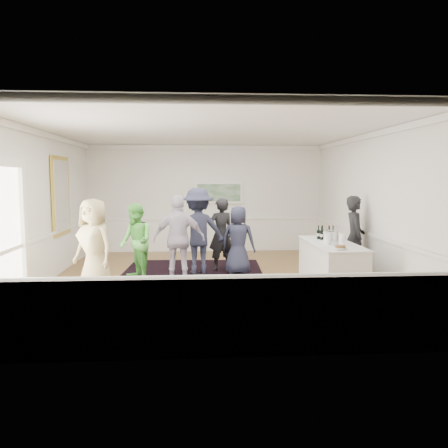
{
  "coord_description": "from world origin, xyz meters",
  "views": [
    {
      "loc": [
        -0.3,
        -9.18,
        2.21
      ],
      "look_at": [
        0.31,
        0.2,
        1.22
      ],
      "focal_mm": 35.0,
      "sensor_mm": 36.0,
      "label": 1
    }
  ],
  "objects": [
    {
      "name": "guest_dark_a",
      "position": [
        -0.25,
        0.83,
        1.0
      ],
      "size": [
        1.41,
        0.98,
        1.99
      ],
      "primitive_type": "imported",
      "rotation": [
        0.0,
        0.0,
        3.34
      ],
      "color": "#222438",
      "rests_on": "floor"
    },
    {
      "name": "nut_bowl",
      "position": [
        2.33,
        -1.47,
        0.95
      ],
      "size": [
        0.24,
        0.24,
        0.08
      ],
      "color": "white",
      "rests_on": "serving_table"
    },
    {
      "name": "floor",
      "position": [
        0.0,
        0.0,
        0.0
      ],
      "size": [
        8.0,
        8.0,
        0.0
      ],
      "primitive_type": "plane",
      "color": "olive",
      "rests_on": "ground"
    },
    {
      "name": "juice_pitchers",
      "position": [
        2.39,
        -0.79,
        1.03
      ],
      "size": [
        0.35,
        0.43,
        0.24
      ],
      "color": "#76A83C",
      "rests_on": "serving_table"
    },
    {
      "name": "mirror",
      "position": [
        -3.45,
        1.3,
        1.8
      ],
      "size": [
        0.05,
        1.25,
        1.85
      ],
      "color": "gold",
      "rests_on": "wall_left"
    },
    {
      "name": "wine_bottles",
      "position": [
        2.47,
        -0.12,
        1.07
      ],
      "size": [
        0.36,
        0.26,
        0.31
      ],
      "color": "black",
      "rests_on": "serving_table"
    },
    {
      "name": "landscape_painting",
      "position": [
        0.4,
        3.95,
        1.78
      ],
      "size": [
        1.44,
        0.06,
        0.66
      ],
      "color": "white",
      "rests_on": "wall_back"
    },
    {
      "name": "wall_front",
      "position": [
        0.0,
        -4.0,
        1.6
      ],
      "size": [
        7.0,
        0.02,
        3.2
      ],
      "primitive_type": "cube",
      "color": "white",
      "rests_on": "floor"
    },
    {
      "name": "wall_left",
      "position": [
        -3.5,
        0.0,
        1.6
      ],
      "size": [
        0.02,
        8.0,
        3.2
      ],
      "primitive_type": "cube",
      "color": "white",
      "rests_on": "floor"
    },
    {
      "name": "serving_table",
      "position": [
        2.45,
        -0.6,
        0.46
      ],
      "size": [
        0.86,
        2.26,
        0.91
      ],
      "color": "silver",
      "rests_on": "floor"
    },
    {
      "name": "ice_bucket",
      "position": [
        2.51,
        -0.43,
        1.03
      ],
      "size": [
        0.26,
        0.26,
        0.25
      ],
      "primitive_type": "cylinder",
      "color": "silver",
      "rests_on": "serving_table"
    },
    {
      "name": "wainscoting",
      "position": [
        0.0,
        0.0,
        0.5
      ],
      "size": [
        7.0,
        8.0,
        1.0
      ],
      "primitive_type": null,
      "color": "white",
      "rests_on": "floor"
    },
    {
      "name": "wall_right",
      "position": [
        3.5,
        0.0,
        1.6
      ],
      "size": [
        0.02,
        8.0,
        3.2
      ],
      "primitive_type": "cube",
      "color": "white",
      "rests_on": "floor"
    },
    {
      "name": "ceiling",
      "position": [
        0.0,
        0.0,
        3.2
      ],
      "size": [
        7.0,
        8.0,
        0.02
      ],
      "primitive_type": "cube",
      "color": "white",
      "rests_on": "wall_back"
    },
    {
      "name": "doorway",
      "position": [
        -3.45,
        -1.9,
        1.42
      ],
      "size": [
        0.1,
        1.78,
        2.56
      ],
      "color": "white",
      "rests_on": "wall_left"
    },
    {
      "name": "guest_green",
      "position": [
        -1.6,
        0.28,
        0.84
      ],
      "size": [
        0.96,
        1.02,
        1.68
      ],
      "primitive_type": "imported",
      "rotation": [
        0.0,
        0.0,
        -1.05
      ],
      "color": "#66D555",
      "rests_on": "floor"
    },
    {
      "name": "bartender",
      "position": [
        3.2,
        0.16,
        0.92
      ],
      "size": [
        0.52,
        0.72,
        1.83
      ],
      "primitive_type": "imported",
      "rotation": [
        0.0,
        0.0,
        1.44
      ],
      "color": "black",
      "rests_on": "floor"
    },
    {
      "name": "wall_back",
      "position": [
        0.0,
        4.0,
        1.6
      ],
      "size": [
        7.0,
        0.02,
        3.2
      ],
      "primitive_type": "cube",
      "color": "white",
      "rests_on": "floor"
    },
    {
      "name": "guest_dark_b",
      "position": [
        0.3,
        1.15,
        0.87
      ],
      "size": [
        0.74,
        0.61,
        1.75
      ],
      "primitive_type": "imported",
      "rotation": [
        0.0,
        0.0,
        3.5
      ],
      "color": "black",
      "rests_on": "floor"
    },
    {
      "name": "guest_navy",
      "position": [
        0.68,
        0.73,
        0.79
      ],
      "size": [
        0.89,
        0.72,
        1.59
      ],
      "primitive_type": "imported",
      "rotation": [
        0.0,
        0.0,
        2.83
      ],
      "color": "#222438",
      "rests_on": "floor"
    },
    {
      "name": "guest_tan",
      "position": [
        -2.23,
        -0.85,
        0.92
      ],
      "size": [
        1.07,
        0.99,
        1.83
      ],
      "primitive_type": "imported",
      "rotation": [
        0.0,
        0.0,
        -0.6
      ],
      "color": "tan",
      "rests_on": "floor"
    },
    {
      "name": "guest_lilac",
      "position": [
        -0.65,
        0.02,
        0.93
      ],
      "size": [
        1.1,
        0.47,
        1.86
      ],
      "primitive_type": "imported",
      "rotation": [
        0.0,
        0.0,
        3.15
      ],
      "color": "#BBB1C6",
      "rests_on": "floor"
    },
    {
      "name": "area_rug",
      "position": [
        -0.41,
        0.31,
        0.01
      ],
      "size": [
        3.47,
        4.43,
        0.02
      ],
      "primitive_type": "cube",
      "rotation": [
        0.0,
        0.0,
        -0.05
      ],
      "color": "black",
      "rests_on": "floor"
    }
  ]
}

